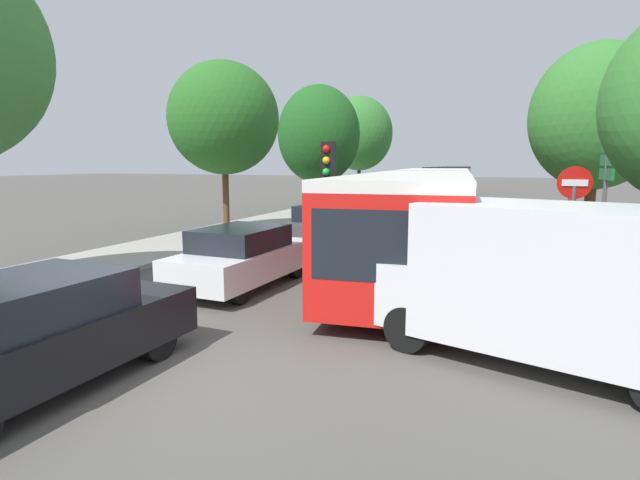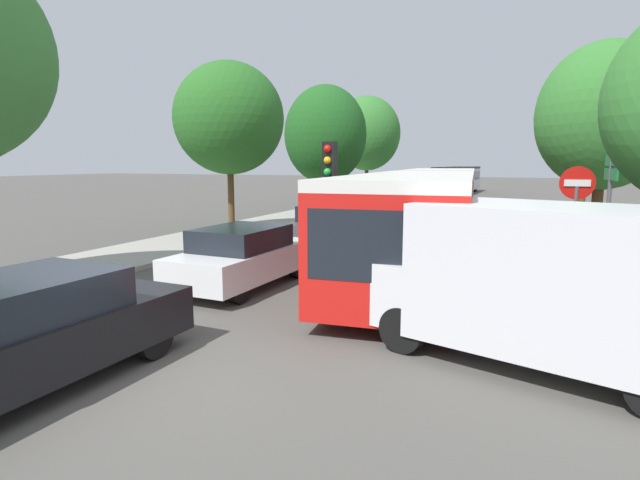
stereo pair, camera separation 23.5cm
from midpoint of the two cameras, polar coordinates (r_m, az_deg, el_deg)
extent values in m
plane|color=#4F4C47|center=(7.29, -16.19, -14.94)|extent=(200.00, 200.00, 0.00)
cube|color=#9E998E|center=(29.26, 0.23, 3.30)|extent=(3.20, 53.60, 0.14)
cube|color=red|center=(12.63, 11.36, 1.64)|extent=(3.55, 10.07, 2.13)
cube|color=black|center=(12.59, 11.42, 3.37)|extent=(3.53, 9.68, 0.94)
cube|color=silver|center=(12.54, 11.53, 6.95)|extent=(3.55, 10.07, 0.21)
cube|color=red|center=(21.92, 13.89, 4.54)|extent=(3.26, 6.97, 2.13)
cube|color=black|center=(21.89, 13.93, 5.54)|extent=(3.26, 6.70, 0.94)
cube|color=silver|center=(21.87, 14.01, 7.60)|extent=(3.26, 6.97, 0.21)
cylinder|color=black|center=(18.04, 13.15, 3.70)|extent=(2.05, 1.22, 1.96)
cube|color=black|center=(7.79, 7.70, -0.76)|extent=(2.33, 0.32, 1.14)
cylinder|color=black|center=(9.61, 15.89, -5.81)|extent=(0.41, 1.06, 1.04)
cylinder|color=black|center=(9.90, 2.86, -5.06)|extent=(0.41, 1.06, 1.04)
cylinder|color=black|center=(15.81, 16.47, -0.17)|extent=(0.41, 1.06, 1.04)
cylinder|color=black|center=(15.99, 8.47, 0.20)|extent=(0.41, 1.06, 1.04)
cylinder|color=black|center=(21.96, 16.71, 2.25)|extent=(0.41, 1.06, 1.04)
cylinder|color=black|center=(22.08, 10.93, 2.50)|extent=(0.41, 1.06, 1.04)
cube|color=silver|center=(49.15, 15.57, 6.65)|extent=(3.07, 11.74, 2.02)
cube|color=black|center=(49.14, 15.59, 7.07)|extent=(3.07, 11.16, 0.85)
cube|color=black|center=(49.13, 15.63, 7.94)|extent=(3.07, 11.74, 0.20)
cylinder|color=black|center=(53.15, 15.07, 5.96)|extent=(0.35, 1.02, 1.01)
cylinder|color=black|center=(52.82, 17.39, 5.84)|extent=(0.35, 1.02, 1.01)
cylinder|color=black|center=(45.95, 13.47, 5.62)|extent=(0.35, 1.02, 1.01)
cylinder|color=black|center=(45.57, 16.16, 5.49)|extent=(0.35, 1.02, 1.01)
cube|color=black|center=(7.54, -29.24, -10.00)|extent=(1.98, 4.31, 0.69)
cube|color=black|center=(7.33, -30.24, -5.69)|extent=(1.75, 2.29, 0.52)
cylinder|color=black|center=(8.98, -24.90, -8.65)|extent=(0.25, 0.65, 0.65)
cylinder|color=black|center=(7.93, -17.73, -10.53)|extent=(0.25, 0.65, 0.65)
cube|color=white|center=(11.87, -8.12, -2.48)|extent=(1.91, 4.16, 0.66)
cube|color=black|center=(11.69, -8.44, 0.24)|extent=(1.69, 2.21, 0.51)
cylinder|color=black|center=(13.39, -7.65, -2.37)|extent=(0.24, 0.63, 0.62)
cylinder|color=black|center=(12.67, -2.10, -2.93)|extent=(0.24, 0.63, 0.62)
cylinder|color=black|center=(11.33, -14.81, -4.65)|extent=(0.24, 0.63, 0.62)
cylinder|color=black|center=(10.47, -8.65, -5.55)|extent=(0.24, 0.63, 0.62)
cube|color=#47474C|center=(17.35, 1.78, 1.24)|extent=(1.97, 4.29, 0.68)
cube|color=black|center=(17.19, 1.66, 3.19)|extent=(1.74, 2.28, 0.52)
cylinder|color=black|center=(18.91, 1.30, 1.01)|extent=(0.25, 0.65, 0.64)
cylinder|color=black|center=(18.37, 5.59, 0.74)|extent=(0.25, 0.65, 0.64)
cylinder|color=black|center=(16.50, -2.47, -0.14)|extent=(0.25, 0.65, 0.64)
cylinder|color=black|center=(15.88, 2.34, -0.50)|extent=(0.25, 0.65, 0.64)
cube|color=tan|center=(22.94, 7.33, 2.92)|extent=(1.83, 3.98, 0.63)
cube|color=black|center=(22.80, 7.28, 4.30)|extent=(1.62, 2.12, 0.48)
cylinder|color=black|center=(24.36, 6.65, 2.66)|extent=(0.23, 0.61, 0.60)
cylinder|color=black|center=(23.96, 9.82, 2.49)|extent=(0.23, 0.61, 0.60)
cylinder|color=black|center=(22.01, 4.59, 2.03)|extent=(0.23, 0.61, 0.60)
cylinder|color=black|center=(21.57, 8.06, 1.84)|extent=(0.23, 0.61, 0.60)
cube|color=navy|center=(28.88, 10.42, 4.19)|extent=(2.05, 4.47, 0.71)
cube|color=black|center=(28.74, 10.40, 5.42)|extent=(1.81, 2.37, 0.54)
cylinder|color=black|center=(30.46, 9.66, 3.89)|extent=(0.26, 0.68, 0.67)
cylinder|color=black|center=(30.09, 12.53, 3.74)|extent=(0.26, 0.68, 0.67)
cylinder|color=black|center=(27.77, 8.11, 3.46)|extent=(0.26, 0.68, 0.67)
cylinder|color=black|center=(27.36, 11.24, 3.30)|extent=(0.26, 0.68, 0.67)
cube|color=#236638|center=(35.05, 12.63, 4.86)|extent=(1.95, 4.23, 0.67)
cube|color=black|center=(34.92, 12.63, 5.82)|extent=(1.72, 2.25, 0.51)
cylinder|color=black|center=(36.53, 11.93, 4.60)|extent=(0.25, 0.64, 0.63)
cylinder|color=black|center=(36.22, 14.22, 4.49)|extent=(0.25, 0.64, 0.63)
cylinder|color=black|center=(33.95, 10.90, 4.32)|extent=(0.25, 0.64, 0.63)
cylinder|color=black|center=(33.62, 13.36, 4.20)|extent=(0.25, 0.64, 0.63)
cube|color=silver|center=(7.73, 27.41, -4.00)|extent=(4.50, 3.09, 2.00)
cube|color=silver|center=(8.66, 10.76, -5.04)|extent=(1.41, 2.08, 1.00)
cylinder|color=black|center=(7.90, 10.30, -10.02)|extent=(0.76, 0.44, 0.72)
cylinder|color=black|center=(9.35, 15.32, -7.21)|extent=(0.76, 0.44, 0.72)
cylinder|color=#56595E|center=(12.44, 1.65, 3.32)|extent=(0.12, 0.12, 3.40)
cube|color=black|center=(12.38, 1.68, 9.09)|extent=(0.33, 0.25, 0.90)
sphere|color=red|center=(12.25, 1.41, 10.40)|extent=(0.18, 0.18, 0.18)
sphere|color=#EAAD14|center=(12.24, 1.41, 9.09)|extent=(0.18, 0.18, 0.18)
sphere|color=green|center=(12.24, 1.40, 7.78)|extent=(0.18, 0.18, 0.18)
cylinder|color=#56595E|center=(12.07, 27.41, -0.24)|extent=(0.08, 0.08, 2.40)
cylinder|color=red|center=(11.95, 27.84, 5.79)|extent=(0.70, 0.03, 0.70)
cube|color=white|center=(11.93, 27.85, 5.78)|extent=(0.50, 0.04, 0.14)
cylinder|color=#56595E|center=(14.00, 30.47, 3.13)|extent=(0.10, 0.10, 3.60)
cube|color=#197A38|center=(13.96, 30.96, 9.26)|extent=(0.13, 1.40, 0.28)
cube|color=#197A38|center=(13.96, 30.85, 7.87)|extent=(0.13, 1.40, 0.28)
cube|color=#197A38|center=(13.96, 30.74, 6.48)|extent=(0.13, 1.40, 0.28)
cylinder|color=#51381E|center=(20.15, -9.79, 4.70)|extent=(0.25, 0.25, 2.97)
ellipsoid|color=#286623|center=(20.17, -10.02, 13.53)|extent=(4.26, 4.26, 4.32)
ellipsoid|color=#286623|center=(20.25, -9.79, 11.67)|extent=(2.56, 2.56, 2.37)
cylinder|color=#51381E|center=(27.12, 0.86, 5.28)|extent=(0.39, 0.39, 2.43)
ellipsoid|color=#1E561E|center=(27.11, 0.88, 11.96)|extent=(4.37, 4.37, 5.18)
ellipsoid|color=#1E561E|center=(26.60, 1.21, 10.34)|extent=(2.62, 2.62, 2.85)
cylinder|color=#51381E|center=(35.97, 5.51, 6.56)|extent=(0.26, 0.26, 2.99)
ellipsoid|color=#33752D|center=(36.00, 5.60, 12.03)|extent=(4.65, 4.65, 5.16)
cylinder|color=#51381E|center=(20.28, 29.34, 3.17)|extent=(0.37, 0.37, 2.58)
ellipsoid|color=#33752D|center=(20.28, 30.03, 12.15)|extent=(4.50, 4.50, 5.06)
ellipsoid|color=#1E561E|center=(19.77, 30.26, 10.04)|extent=(2.70, 2.70, 2.78)
cylinder|color=#51381E|center=(31.02, 27.98, 5.30)|extent=(0.40, 0.40, 3.08)
ellipsoid|color=#286623|center=(31.01, 28.34, 10.20)|extent=(3.20, 3.20, 2.98)
ellipsoid|color=#33752D|center=(31.06, 28.29, 9.37)|extent=(1.92, 1.92, 1.64)
camera|label=1|loc=(0.12, -89.39, 0.10)|focal=28.00mm
camera|label=2|loc=(0.12, 90.61, -0.10)|focal=28.00mm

